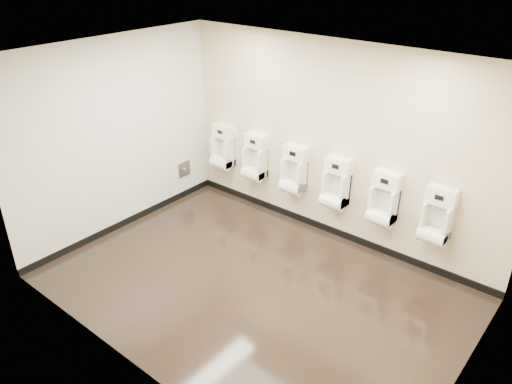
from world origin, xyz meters
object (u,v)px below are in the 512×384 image
access_panel (184,169)px  urinal_0 (223,150)px  urinal_2 (294,173)px  urinal_5 (436,220)px  urinal_4 (383,202)px  urinal_3 (336,187)px  urinal_1 (255,160)px

access_panel → urinal_0: (0.50, 0.42, 0.33)m
access_panel → urinal_2: urinal_2 is taller
urinal_0 → urinal_2: (1.42, 0.00, 0.00)m
access_panel → urinal_5: urinal_5 is taller
access_panel → urinal_4: urinal_4 is taller
access_panel → urinal_3: 2.68m
urinal_1 → urinal_4: (2.17, 0.00, 0.00)m
access_panel → urinal_1: 1.29m
urinal_2 → urinal_3: 0.71m
urinal_0 → urinal_4: 2.86m
urinal_0 → urinal_4: (2.86, 0.00, 0.00)m
urinal_2 → urinal_5: bearing=0.0°
urinal_2 → access_panel: bearing=-167.5°
urinal_1 → urinal_3: same height
urinal_4 → urinal_3: bearing=180.0°
urinal_5 → urinal_1: bearing=180.0°
urinal_0 → urinal_5: same height
urinal_5 → urinal_0: bearing=180.0°
urinal_3 → access_panel: bearing=-170.9°
access_panel → urinal_5: bearing=6.0°
urinal_4 → urinal_2: bearing=180.0°
urinal_0 → urinal_2: 1.42m
urinal_0 → access_panel: bearing=-139.5°
urinal_0 → urinal_5: 3.56m
access_panel → urinal_3: (2.63, 0.42, 0.33)m
urinal_3 → urinal_0: bearing=180.0°
access_panel → urinal_0: 0.73m
urinal_3 → urinal_5: (1.43, 0.00, 0.00)m
urinal_1 → urinal_4: size_ratio=1.00×
urinal_3 → urinal_1: bearing=180.0°
urinal_2 → urinal_3: bearing=0.0°
access_panel → urinal_2: bearing=12.5°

